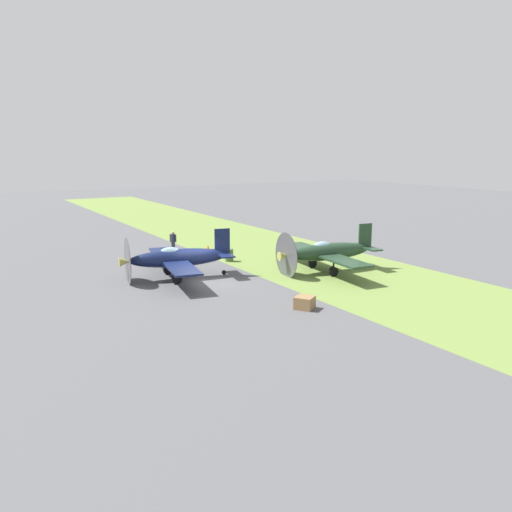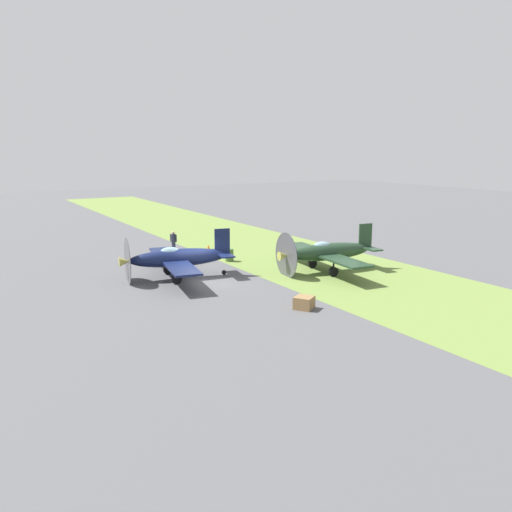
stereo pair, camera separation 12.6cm
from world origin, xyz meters
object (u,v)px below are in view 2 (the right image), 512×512
(fuel_drum, at_px, (229,255))
(runway_marker_cone, at_px, (208,247))
(ground_crew_chief, at_px, (173,242))
(supply_crate, at_px, (304,303))
(airplane_lead, at_px, (177,258))
(airplane_wingman, at_px, (327,252))

(fuel_drum, bearing_deg, runway_marker_cone, -6.37)
(ground_crew_chief, xyz_separation_m, supply_crate, (-17.23, -0.16, -0.59))
(supply_crate, height_order, runway_marker_cone, supply_crate)
(ground_crew_chief, relative_size, runway_marker_cone, 3.93)
(airplane_lead, height_order, ground_crew_chief, airplane_lead)
(airplane_lead, relative_size, runway_marker_cone, 20.31)
(airplane_wingman, xyz_separation_m, runway_marker_cone, (10.88, 3.50, -1.12))
(airplane_lead, xyz_separation_m, airplane_wingman, (-3.26, -9.30, 0.01))
(airplane_wingman, distance_m, fuel_drum, 7.47)
(ground_crew_chief, relative_size, fuel_drum, 1.92)
(supply_crate, xyz_separation_m, runway_marker_cone, (16.92, -2.68, -0.10))
(airplane_lead, bearing_deg, runway_marker_cone, -27.12)
(runway_marker_cone, bearing_deg, airplane_lead, 142.70)
(airplane_wingman, relative_size, runway_marker_cone, 20.45)
(airplane_wingman, bearing_deg, runway_marker_cone, 24.27)
(fuel_drum, relative_size, supply_crate, 1.00)
(airplane_wingman, height_order, supply_crate, airplane_wingman)
(fuel_drum, distance_m, runway_marker_cone, 4.68)
(airplane_lead, relative_size, supply_crate, 9.93)
(supply_crate, bearing_deg, airplane_lead, 18.56)
(supply_crate, bearing_deg, fuel_drum, -9.97)
(airplane_lead, xyz_separation_m, ground_crew_chief, (7.93, -2.96, -0.41))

